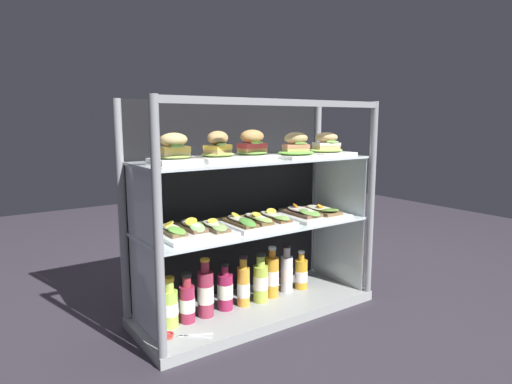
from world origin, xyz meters
TOP-DOWN VIEW (x-y plane):
  - ground_plane at (0.00, 0.00)m, footprint 6.00×6.00m
  - case_base_deck at (0.00, 0.00)m, footprint 1.11×0.41m
  - case_frame at (0.00, 0.11)m, footprint 1.11×0.41m
  - riser_lower_tier at (0.00, 0.00)m, footprint 1.04×0.35m
  - shelf_lower_glass at (0.00, 0.00)m, footprint 1.06×0.36m
  - riser_upper_tier at (0.00, 0.00)m, footprint 1.04×0.35m
  - shelf_upper_glass at (0.00, 0.00)m, footprint 1.06×0.36m
  - plated_roll_sandwich_mid_right at (-0.37, 0.03)m, footprint 0.17×0.17m
  - plated_roll_sandwich_near_right_corner at (-0.18, 0.02)m, footprint 0.19×0.19m
  - plated_roll_sandwich_near_left_corner at (0.01, 0.04)m, footprint 0.18×0.18m
  - plated_roll_sandwich_center at (0.18, -0.05)m, footprint 0.20×0.20m
  - plated_roll_sandwich_far_left at (0.37, -0.05)m, footprint 0.21×0.21m
  - open_sandwich_tray_near_right_corner at (-0.31, 0.00)m, footprint 0.29×0.27m
  - open_sandwich_tray_mid_right at (-0.01, -0.02)m, footprint 0.29×0.27m
  - open_sandwich_tray_mid_left at (0.31, -0.02)m, footprint 0.29×0.27m
  - juice_bottle_front_right_end at (-0.42, 0.01)m, footprint 0.07×0.07m
  - juice_bottle_front_fourth at (-0.34, 0.01)m, footprint 0.06×0.06m
  - juice_bottle_front_second at (-0.25, 0.02)m, footprint 0.07×0.07m
  - juice_bottle_back_left at (-0.15, 0.03)m, footprint 0.07×0.07m
  - juice_bottle_tucked_behind at (-0.06, 0.02)m, footprint 0.06×0.06m
  - juice_bottle_near_post at (0.03, 0.01)m, footprint 0.07×0.07m
  - juice_bottle_back_right at (0.11, 0.02)m, footprint 0.07×0.07m
  - juice_bottle_front_left_end at (0.21, 0.03)m, footprint 0.06×0.06m
  - juice_bottle_front_middle at (0.29, 0.02)m, footprint 0.06×0.06m
  - kitchen_scissors at (-0.44, -0.08)m, footprint 0.19×0.16m

SIDE VIEW (x-z plane):
  - ground_plane at x=0.00m, z-range -0.02..0.00m
  - case_base_deck at x=0.00m, z-range 0.00..0.04m
  - kitchen_scissors at x=-0.44m, z-range 0.04..0.05m
  - juice_bottle_front_middle at x=0.29m, z-range 0.02..0.22m
  - juice_bottle_front_right_end at x=-0.42m, z-range 0.02..0.23m
  - juice_bottle_front_fourth at x=-0.34m, z-range 0.02..0.24m
  - juice_bottle_back_left at x=-0.15m, z-range 0.02..0.24m
  - juice_bottle_tucked_behind at x=-0.06m, z-range 0.02..0.26m
  - juice_bottle_front_left_end at x=0.21m, z-range 0.02..0.26m
  - juice_bottle_near_post at x=0.03m, z-range 0.02..0.26m
  - juice_bottle_back_right at x=0.11m, z-range 0.02..0.27m
  - juice_bottle_front_second at x=-0.25m, z-range 0.02..0.28m
  - riser_lower_tier at x=0.00m, z-range 0.04..0.41m
  - shelf_lower_glass at x=0.00m, z-range 0.41..0.42m
  - open_sandwich_tray_mid_left at x=0.31m, z-range 0.40..0.47m
  - open_sandwich_tray_near_right_corner at x=-0.31m, z-range 0.40..0.47m
  - open_sandwich_tray_mid_right at x=-0.01m, z-range 0.41..0.47m
  - case_frame at x=0.00m, z-range 0.04..1.00m
  - riser_upper_tier at x=0.00m, z-range 0.42..0.70m
  - shelf_upper_glass at x=0.00m, z-range 0.70..0.71m
  - plated_roll_sandwich_center at x=0.18m, z-range 0.69..0.80m
  - plated_roll_sandwich_far_left at x=0.37m, z-range 0.69..0.80m
  - plated_roll_sandwich_near_right_corner at x=-0.18m, z-range 0.69..0.81m
  - plated_roll_sandwich_mid_right at x=-0.37m, z-range 0.70..0.81m
  - plated_roll_sandwich_near_left_corner at x=0.01m, z-range 0.69..0.82m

